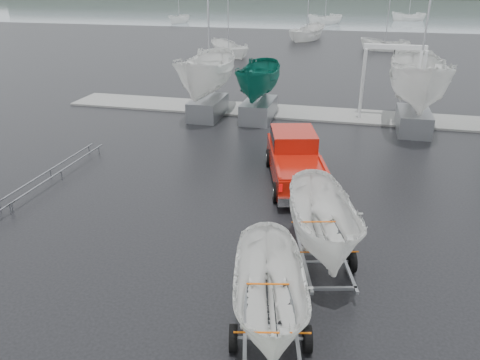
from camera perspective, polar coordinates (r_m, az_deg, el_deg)
ground_plane at (r=16.09m, az=3.91°, el=-4.23°), size 120.00×120.00×0.00m
lake at (r=114.31m, az=13.36°, el=19.31°), size 300.00×300.00×0.00m
dock at (r=28.15m, az=8.65°, el=8.02°), size 30.00×3.00×0.12m
pickup_truck at (r=18.60m, az=6.70°, el=2.81°), size 3.17×5.74×1.81m
trailer_hitched at (r=12.25m, az=10.68°, el=0.39°), size 2.13×3.78×5.10m
trailer_parked at (r=9.50m, az=4.02°, el=-7.66°), size 1.95×3.77×4.76m
boat_hoist at (r=27.54m, az=18.03°, el=12.41°), size 3.30×2.18×4.12m
keelboat_0 at (r=26.52m, az=-4.13°, el=16.20°), size 2.57×3.20×10.75m
keelboat_1 at (r=26.09m, az=2.40°, el=14.39°), size 2.12×3.20×6.74m
keelboat_2 at (r=25.41m, az=21.69°, el=15.54°), size 2.90×3.20×11.09m
mast_rack_0 at (r=20.14m, az=-21.58°, el=1.09°), size 0.56×6.50×0.06m
moored_boat_0 at (r=49.18m, az=-1.40°, el=14.88°), size 3.32×3.33×11.09m
moored_boat_1 at (r=62.58m, az=8.10°, el=16.56°), size 3.74×3.79×11.89m
moored_boat_2 at (r=55.05m, az=17.16°, el=14.83°), size 2.35×2.31×10.66m
moored_boat_4 at (r=86.12m, az=-7.39°, el=18.49°), size 2.53×2.57×10.81m
moored_boat_5 at (r=84.25m, az=10.28°, el=18.21°), size 3.74×3.73×11.47m
moored_boat_6 at (r=94.56m, az=19.80°, el=17.82°), size 2.85×2.81×11.11m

